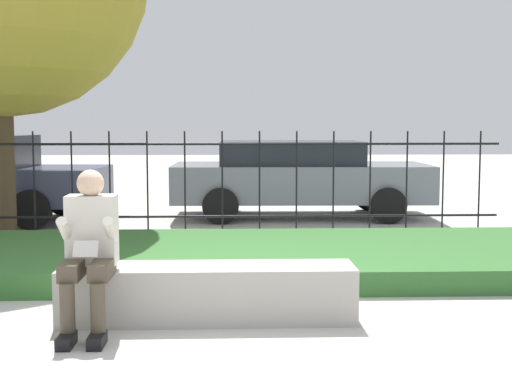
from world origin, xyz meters
name	(u,v)px	position (x,y,z in m)	size (l,w,h in m)	color
ground_plane	(219,320)	(0.00, 0.00, 0.00)	(60.00, 60.00, 0.00)	#B2AFA8
stone_bench	(208,296)	(-0.09, 0.00, 0.20)	(2.39, 0.52, 0.45)	#ADA89E
person_seated_reader	(89,245)	(-0.98, -0.29, 0.68)	(0.42, 0.73, 1.25)	black
grass_berm	(221,258)	(0.00, 2.08, 0.12)	(9.82, 2.75, 0.24)	#33662D
iron_fence	(222,182)	(0.00, 4.23, 0.78)	(7.82, 0.03, 1.50)	black
car_parked_center	(298,176)	(1.28, 6.42, 0.70)	(4.36, 2.02, 1.30)	slate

